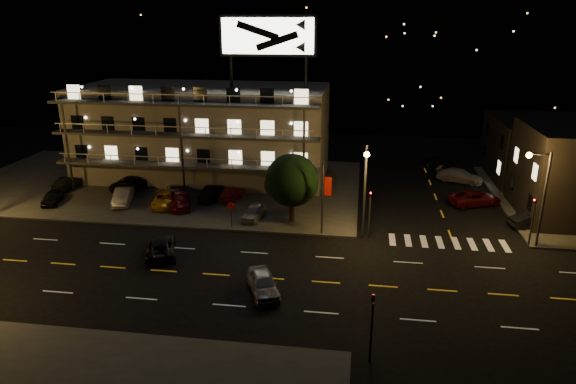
# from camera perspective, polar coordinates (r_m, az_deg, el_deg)

# --- Properties ---
(ground) EXTENTS (140.00, 140.00, 0.00)m
(ground) POSITION_cam_1_polar(r_m,az_deg,el_deg) (37.71, -5.02, -9.33)
(ground) COLOR black
(ground) RESTS_ON ground
(curb_nw) EXTENTS (44.00, 24.00, 0.15)m
(curb_nw) POSITION_cam_1_polar(r_m,az_deg,el_deg) (59.44, -13.86, 0.91)
(curb_nw) COLOR #383836
(curb_nw) RESTS_ON ground
(motel) EXTENTS (28.00, 13.80, 18.10)m
(motel) POSITION_cam_1_polar(r_m,az_deg,el_deg) (60.29, -9.29, 6.65)
(motel) COLOR gray
(motel) RESTS_ON ground
(side_bldg_back) EXTENTS (14.06, 12.00, 7.00)m
(side_bldg_back) POSITION_cam_1_polar(r_m,az_deg,el_deg) (65.77, 27.65, 4.10)
(side_bldg_back) COLOR black
(side_bldg_back) RESTS_ON ground
(hill_backdrop) EXTENTS (120.00, 25.00, 24.00)m
(hill_backdrop) POSITION_cam_1_polar(r_m,az_deg,el_deg) (102.26, 0.43, 15.26)
(hill_backdrop) COLOR black
(hill_backdrop) RESTS_ON ground
(streetlight_nc) EXTENTS (0.44, 1.92, 8.00)m
(streetlight_nc) POSITION_cam_1_polar(r_m,az_deg,el_deg) (42.24, 8.57, 0.96)
(streetlight_nc) COLOR #2D2D30
(streetlight_nc) RESTS_ON ground
(streetlight_ne) EXTENTS (1.92, 0.44, 8.00)m
(streetlight_ne) POSITION_cam_1_polar(r_m,az_deg,el_deg) (44.87, 26.24, 0.25)
(streetlight_ne) COLOR #2D2D30
(streetlight_ne) RESTS_ON ground
(signal_nw) EXTENTS (0.20, 0.27, 4.60)m
(signal_nw) POSITION_cam_1_polar(r_m,az_deg,el_deg) (43.55, 9.08, -1.85)
(signal_nw) COLOR #2D2D30
(signal_nw) RESTS_ON ground
(signal_sw) EXTENTS (0.20, 0.27, 4.60)m
(signal_sw) POSITION_cam_1_polar(r_m,az_deg,el_deg) (28.25, 9.30, -13.92)
(signal_sw) COLOR #2D2D30
(signal_sw) RESTS_ON ground
(signal_ne) EXTENTS (0.27, 0.20, 4.60)m
(signal_ne) POSITION_cam_1_polar(r_m,az_deg,el_deg) (45.74, 25.58, -2.51)
(signal_ne) COLOR #2D2D30
(signal_ne) RESTS_ON ground
(banner_north) EXTENTS (0.83, 0.16, 6.40)m
(banner_north) POSITION_cam_1_polar(r_m,az_deg,el_deg) (43.26, 3.95, -0.58)
(banner_north) COLOR #2D2D30
(banner_north) RESTS_ON ground
(stop_sign) EXTENTS (0.91, 0.11, 2.61)m
(stop_sign) POSITION_cam_1_polar(r_m,az_deg,el_deg) (45.27, -6.34, -2.07)
(stop_sign) COLOR #2D2D30
(stop_sign) RESTS_ON ground
(tree) EXTENTS (4.96, 4.78, 6.25)m
(tree) POSITION_cam_1_polar(r_m,az_deg,el_deg) (45.81, 0.38, 1.15)
(tree) COLOR black
(tree) RESTS_ON curb_nw
(lot_car_0) EXTENTS (2.50, 4.02, 1.28)m
(lot_car_0) POSITION_cam_1_polar(r_m,az_deg,el_deg) (56.30, -24.74, -0.53)
(lot_car_0) COLOR black
(lot_car_0) RESTS_ON curb_nw
(lot_car_1) EXTENTS (2.57, 4.64, 1.45)m
(lot_car_1) POSITION_cam_1_polar(r_m,az_deg,el_deg) (53.61, -17.88, -0.50)
(lot_car_1) COLOR #98979D
(lot_car_1) RESTS_ON curb_nw
(lot_car_2) EXTENTS (3.03, 4.94, 1.28)m
(lot_car_2) POSITION_cam_1_polar(r_m,az_deg,el_deg) (52.02, -13.54, -0.79)
(lot_car_2) COLOR orange
(lot_car_2) RESTS_ON curb_nw
(lot_car_3) EXTENTS (3.37, 5.19, 1.40)m
(lot_car_3) POSITION_cam_1_polar(r_m,az_deg,el_deg) (51.31, -11.87, -0.86)
(lot_car_3) COLOR #570C11
(lot_car_3) RESTS_ON curb_nw
(lot_car_4) EXTENTS (2.03, 3.96, 1.29)m
(lot_car_4) POSITION_cam_1_polar(r_m,az_deg,el_deg) (47.37, -3.80, -2.22)
(lot_car_4) COLOR #98979D
(lot_car_4) RESTS_ON curb_nw
(lot_car_5) EXTENTS (1.76, 4.19, 1.35)m
(lot_car_5) POSITION_cam_1_polar(r_m,az_deg,el_deg) (60.41, -23.20, 0.95)
(lot_car_5) COLOR black
(lot_car_5) RESTS_ON curb_nw
(lot_car_6) EXTENTS (3.69, 5.81, 1.49)m
(lot_car_6) POSITION_cam_1_polar(r_m,az_deg,el_deg) (57.86, -16.81, 1.02)
(lot_car_6) COLOR black
(lot_car_6) RESTS_ON curb_nw
(lot_car_7) EXTENTS (3.00, 4.62, 1.25)m
(lot_car_7) POSITION_cam_1_polar(r_m,az_deg,el_deg) (54.42, -12.50, 0.14)
(lot_car_7) COLOR #98979D
(lot_car_7) RESTS_ON curb_nw
(lot_car_8) EXTENTS (2.01, 4.61, 1.55)m
(lot_car_8) POSITION_cam_1_polar(r_m,az_deg,el_deg) (52.99, -8.49, 0.05)
(lot_car_8) COLOR black
(lot_car_8) RESTS_ON curb_nw
(lot_car_9) EXTENTS (1.89, 3.87, 1.22)m
(lot_car_9) POSITION_cam_1_polar(r_m,az_deg,el_deg) (52.60, -6.20, -0.18)
(lot_car_9) COLOR #570C11
(lot_car_9) RESTS_ON curb_nw
(side_car_0) EXTENTS (4.23, 2.41, 1.32)m
(side_car_0) POSITION_cam_1_polar(r_m,az_deg,el_deg) (50.44, 25.54, -2.93)
(side_car_0) COLOR black
(side_car_0) RESTS_ON ground
(side_car_1) EXTENTS (5.73, 4.15, 1.45)m
(side_car_1) POSITION_cam_1_polar(r_m,az_deg,el_deg) (54.39, 20.03, -0.63)
(side_car_1) COLOR #570C11
(side_car_1) RESTS_ON ground
(side_car_2) EXTENTS (5.54, 3.89, 1.49)m
(side_car_2) POSITION_cam_1_polar(r_m,az_deg,el_deg) (61.54, 18.54, 1.73)
(side_car_2) COLOR #98979D
(side_car_2) RESTS_ON ground
(side_car_3) EXTENTS (4.21, 2.63, 1.34)m
(side_car_3) POSITION_cam_1_polar(r_m,az_deg,el_deg) (66.85, 16.37, 3.19)
(side_car_3) COLOR black
(side_car_3) RESTS_ON ground
(road_car_east) EXTENTS (3.20, 4.64, 1.47)m
(road_car_east) POSITION_cam_1_polar(r_m,az_deg,el_deg) (35.19, -2.78, -10.11)
(road_car_east) COLOR #98979D
(road_car_east) RESTS_ON ground
(road_car_west) EXTENTS (3.82, 5.36, 1.36)m
(road_car_west) POSITION_cam_1_polar(r_m,az_deg,el_deg) (41.73, -13.97, -5.93)
(road_car_west) COLOR black
(road_car_west) RESTS_ON ground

